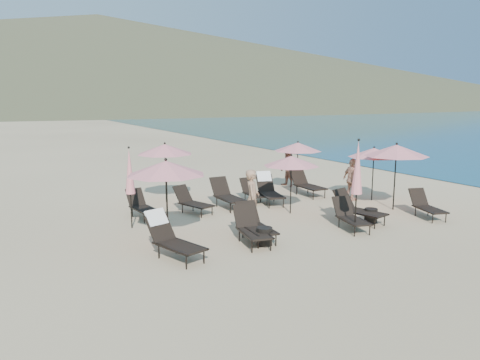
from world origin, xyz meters
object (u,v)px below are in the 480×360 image
side_table_1 (371,215)px  beachgoer_c (352,179)px  lounger_8 (227,195)px  umbrella_closed_1 (130,172)px  lounger_2 (255,224)px  umbrella_open_2 (396,150)px  lounger_7 (192,201)px  beachgoer_a (252,198)px  umbrella_open_3 (165,149)px  umbrella_open_1 (291,161)px  side_table_0 (264,236)px  umbrella_open_4 (298,147)px  lounger_11 (306,183)px  lounger_10 (269,189)px  umbrella_closed_0 (357,168)px  lounger_5 (426,205)px  lounger_6 (142,205)px  lounger_4 (358,208)px  lounger_3 (350,216)px  lounger_9 (253,191)px  umbrella_open_5 (374,153)px  beachgoer_b (288,168)px  lounger_0 (171,237)px  lounger_1 (251,227)px

side_table_1 → beachgoer_c: beachgoer_c is taller
lounger_8 → umbrella_closed_1: umbrella_closed_1 is taller
lounger_2 → umbrella_open_2: bearing=12.4°
lounger_7 → beachgoer_a: 2.68m
umbrella_open_2 → umbrella_closed_1: (-8.82, 2.14, -0.37)m
lounger_7 → umbrella_open_3: size_ratio=0.73×
umbrella_open_1 → side_table_0: size_ratio=4.18×
umbrella_open_4 → lounger_11: bearing=-99.2°
lounger_10 → lounger_8: bearing=-167.7°
lounger_8 → umbrella_closed_0: bearing=-69.4°
lounger_8 → umbrella_closed_0: umbrella_closed_0 is taller
lounger_5 → lounger_6: (-8.27, 4.55, 0.00)m
lounger_2 → umbrella_closed_0: bearing=-12.6°
umbrella_open_4 → lounger_4: bearing=-103.9°
umbrella_open_2 → lounger_3: bearing=-159.0°
lounger_9 → umbrella_open_5: (4.13, -2.04, 1.47)m
lounger_4 → beachgoer_b: bearing=63.3°
umbrella_closed_1 → lounger_4: bearing=-23.5°
lounger_2 → umbrella_closed_0: 3.34m
umbrella_open_1 → side_table_0: umbrella_open_1 is taller
lounger_11 → lounger_5: bearing=-74.0°
lounger_8 → umbrella_open_1: bearing=-50.0°
lounger_8 → side_table_0: 4.53m
lounger_3 → side_table_1: size_ratio=3.63×
side_table_0 → beachgoer_b: size_ratio=0.30×
lounger_7 → beachgoer_b: size_ratio=1.01×
lounger_0 → umbrella_open_2: umbrella_open_2 is taller
umbrella_closed_0 → beachgoer_b: bearing=70.6°
lounger_11 → side_table_0: bearing=-135.4°
lounger_5 → lounger_10: size_ratio=0.87×
lounger_9 → lounger_11: size_ratio=0.82×
lounger_4 → side_table_1: (0.37, -0.22, -0.24)m
lounger_4 → umbrella_open_1: 2.69m
lounger_6 → umbrella_closed_0: umbrella_closed_0 is taller
lounger_3 → lounger_9: 4.74m
beachgoer_b → beachgoer_c: size_ratio=1.02×
umbrella_open_5 → side_table_0: umbrella_open_5 is taller
lounger_10 → umbrella_open_5: bearing=-9.0°
umbrella_open_2 → umbrella_open_1: bearing=159.6°
side_table_0 → beachgoer_b: (5.36, 6.67, 0.58)m
umbrella_open_4 → umbrella_closed_1: 8.05m
umbrella_open_1 → umbrella_closed_0: umbrella_closed_0 is taller
lounger_1 → umbrella_open_2: 6.66m
umbrella_open_3 → beachgoer_c: umbrella_open_3 is taller
lounger_0 → beachgoer_c: size_ratio=1.16×
lounger_1 → umbrella_closed_0: size_ratio=0.62×
lounger_3 → beachgoer_a: (-2.43, 1.70, 0.47)m
umbrella_open_3 → umbrella_open_5: (7.05, -3.62, -0.16)m
lounger_5 → beachgoer_c: size_ratio=1.00×
lounger_5 → side_table_1: (-2.06, 0.42, -0.18)m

